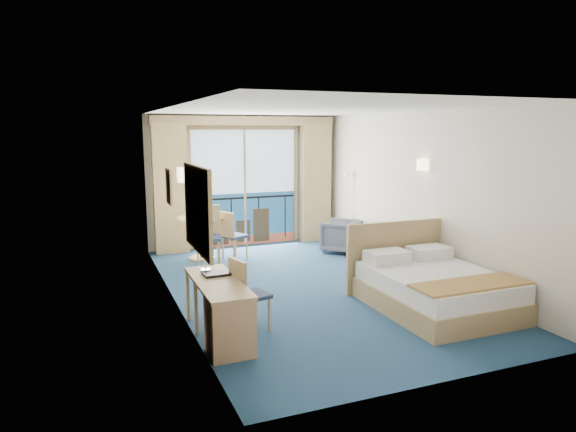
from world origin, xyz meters
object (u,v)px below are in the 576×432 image
Objects in this scene: table_chair_a at (231,233)px; table_chair_b at (208,232)px; desk at (227,318)px; floor_lamp at (347,191)px; armchair at (341,236)px; round_table at (201,227)px; bed at (434,287)px; nightstand at (417,266)px; desk_chair at (245,290)px.

table_chair_b reaches higher than table_chair_a.
floor_lamp is at bearing 47.88° from desk.
armchair is 0.66× the size of table_chair_b.
desk is at bearing -88.24° from table_chair_b.
desk is at bearing -98.57° from round_table.
desk is at bearing -174.61° from bed.
floor_lamp reaches higher than round_table.
nightstand is 0.54× the size of desk_chair.
nightstand is 3.42m from table_chair_a.
table_chair_a is (1.12, 3.87, 0.14)m from desk.
table_chair_b reaches higher than armchair.
table_chair_a is at bearing 34.37° from table_chair_b.
table_chair_a is at bearing -28.21° from round_table.
nightstand is 3.97m from round_table.
table_chair_b reaches higher than bed.
bed is at bearing -58.82° from round_table.
table_chair_a is (0.77, 3.40, 0.01)m from desk_chair.
round_table is (0.27, 3.67, 0.10)m from desk_chair.
desk_chair is at bearing -83.43° from table_chair_b.
table_chair_a reaches higher than round_table.
table_chair_b is at bearing -173.45° from floor_lamp.
round_table is 0.47m from table_chair_b.
floor_lamp is at bearing -55.25° from desk_chair.
desk is 4.03m from table_chair_a.
bed is 1.86× the size of table_chair_b.
armchair is 0.48× the size of desk.
bed is 1.31m from nightstand.
armchair is at bearing -131.01° from floor_lamp.
desk is at bearing -157.58° from nightstand.
floor_lamp reaches higher than armchair.
round_table is at bearing -53.58° from armchair.
desk is at bearing 4.30° from armchair.
table_chair_b is at bearing 142.77° from nightstand.
armchair is at bearing 11.44° from table_chair_b.
table_chair_b is (-2.90, 2.20, 0.36)m from nightstand.
bed is 4.03m from table_chair_a.
desk is 1.62× the size of desk_chair.
armchair is at bearing -120.72° from table_chair_a.
round_table reaches higher than desk.
round_table is at bearing 177.51° from floor_lamp.
round_table is (-2.33, 3.85, 0.31)m from bed.
bed is at bearing -116.11° from nightstand.
bed is at bearing -100.11° from floor_lamp.
floor_lamp is at bearing -112.04° from table_chair_a.
nightstand is (0.58, 1.18, -0.05)m from bed.
round_table is at bearing 102.92° from table_chair_b.
table_chair_a is 0.85× the size of table_chair_b.
armchair is at bearing 95.65° from nightstand.
armchair is 4.93m from desk.
desk is 1.36× the size of table_chair_b.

